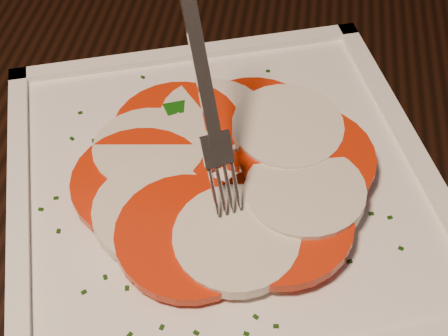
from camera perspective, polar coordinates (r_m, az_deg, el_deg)
name	(u,v)px	position (r m, az deg, el deg)	size (l,w,h in m)	color
plate	(224,187)	(0.47, 0.00, -1.78)	(0.31, 0.31, 0.01)	white
caprese_salad	(224,172)	(0.46, 0.01, -0.33)	(0.26, 0.26, 0.03)	red
fork	(197,69)	(0.39, -2.46, 9.03)	(0.04, 0.09, 0.16)	white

